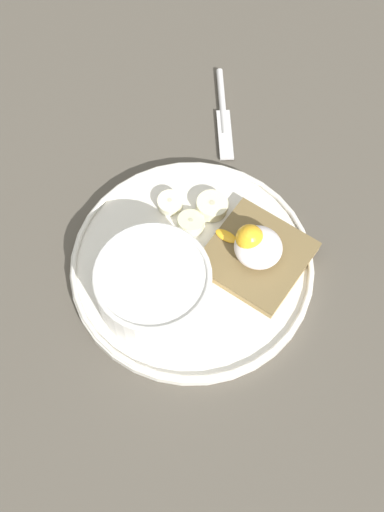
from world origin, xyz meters
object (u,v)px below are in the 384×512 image
at_px(banana_slice_front, 170,203).
at_px(banana_slice_left, 191,223).
at_px(banana_slice_back, 212,206).
at_px(knife, 223,113).
at_px(poached_egg, 256,245).
at_px(oatmeal_bowl, 153,285).
at_px(toast_slice, 257,256).

distance_m(banana_slice_front, banana_slice_left, 0.03).
distance_m(banana_slice_left, banana_slice_back, 0.03).
relative_size(banana_slice_back, knife, 0.40).
relative_size(poached_egg, banana_slice_back, 1.56).
height_order(poached_egg, banana_slice_front, poached_egg).
bearing_deg(oatmeal_bowl, banana_slice_back, 86.69).
bearing_deg(poached_egg, toast_slice, -5.38).
distance_m(oatmeal_bowl, banana_slice_left, 0.09).
distance_m(oatmeal_bowl, toast_slice, 0.12).
distance_m(banana_slice_front, knife, 0.15).
bearing_deg(knife, banana_slice_back, -69.56).
distance_m(toast_slice, poached_egg, 0.02).
bearing_deg(toast_slice, knife, 125.65).
relative_size(toast_slice, banana_slice_front, 2.86).
xyz_separation_m(poached_egg, banana_slice_left, (-0.08, 0.01, -0.02)).
bearing_deg(oatmeal_bowl, knife, 99.38).
bearing_deg(banana_slice_front, knife, 92.11).
height_order(toast_slice, poached_egg, poached_egg).
distance_m(toast_slice, banana_slice_left, 0.08).
height_order(poached_egg, knife, poached_egg).
xyz_separation_m(banana_slice_front, knife, (-0.01, 0.15, -0.01)).
xyz_separation_m(toast_slice, knife, (-0.12, 0.16, -0.01)).
bearing_deg(knife, banana_slice_front, -87.89).
bearing_deg(banana_slice_back, oatmeal_bowl, -93.31).
bearing_deg(poached_egg, banana_slice_front, 171.11).
relative_size(toast_slice, poached_egg, 1.47).
bearing_deg(banana_slice_back, knife, 110.44).
bearing_deg(poached_egg, banana_slice_back, 152.67).
height_order(banana_slice_front, banana_slice_left, banana_slice_left).
distance_m(poached_egg, banana_slice_back, 0.08).
height_order(banana_slice_left, knife, banana_slice_left).
height_order(banana_slice_left, banana_slice_back, same).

